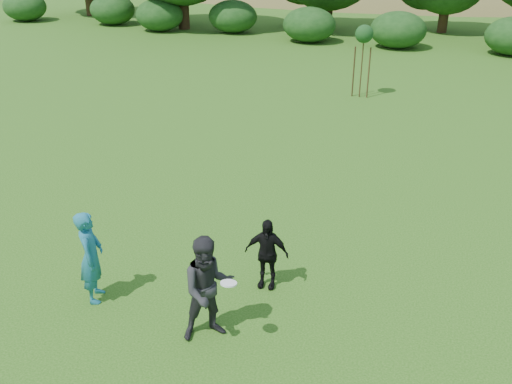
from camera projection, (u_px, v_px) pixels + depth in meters
ground at (204, 313)px, 10.46m from camera, size 120.00×120.00×0.00m
player_teal at (91, 257)px, 10.49m from camera, size 0.66×0.79×1.83m
player_grey at (209, 289)px, 9.50m from camera, size 1.19×1.14×1.93m
player_black at (267, 253)px, 10.94m from camera, size 0.88×0.42×1.46m
frisbee at (229, 283)px, 9.05m from camera, size 0.27×0.27×0.07m
sapling at (364, 36)px, 22.04m from camera, size 0.70×0.70×2.85m
hillside at (412, 75)px, 74.27m from camera, size 150.00×72.00×52.00m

